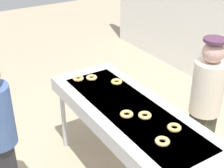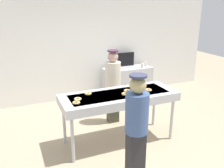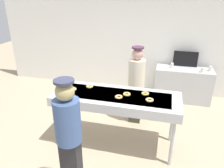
# 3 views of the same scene
# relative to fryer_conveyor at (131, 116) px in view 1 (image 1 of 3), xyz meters

# --- Properties ---
(fryer_conveyor) EXTENTS (2.17, 0.80, 0.99)m
(fryer_conveyor) POSITION_rel_fryer_conveyor_xyz_m (0.00, 0.00, 0.00)
(fryer_conveyor) COLOR #B7BABF
(fryer_conveyor) RESTS_ON ground
(glazed_donut_0) EXTENTS (0.13, 0.13, 0.04)m
(glazed_donut_0) POSITION_rel_fryer_conveyor_xyz_m (0.57, -0.08, 0.10)
(glazed_donut_0) COLOR #E3B76C
(glazed_donut_0) RESTS_ON fryer_conveyor
(glazed_donut_1) EXTENTS (0.17, 0.17, 0.04)m
(glazed_donut_1) POSITION_rel_fryer_conveyor_xyz_m (-0.85, -0.15, 0.10)
(glazed_donut_1) COLOR #EBAD60
(glazed_donut_1) RESTS_ON fryer_conveyor
(glazed_donut_2) EXTENTS (0.16, 0.16, 0.04)m
(glazed_donut_2) POSITION_rel_fryer_conveyor_xyz_m (0.48, 0.14, 0.10)
(glazed_donut_2) COLOR #DCB65D
(glazed_donut_2) RESTS_ON fryer_conveyor
(glazed_donut_3) EXTENTS (0.16, 0.16, 0.04)m
(glazed_donut_3) POSITION_rel_fryer_conveyor_xyz_m (-0.54, 0.18, 0.10)
(glazed_donut_3) COLOR #DCBB5D
(glazed_donut_3) RESTS_ON fryer_conveyor
(glazed_donut_4) EXTENTS (0.16, 0.16, 0.04)m
(glazed_donut_4) POSITION_rel_fryer_conveyor_xyz_m (0.07, -0.10, 0.10)
(glazed_donut_4) COLOR #E6B563
(glazed_donut_4) RESTS_ON fryer_conveyor
(glazed_donut_5) EXTENTS (0.18, 0.18, 0.04)m
(glazed_donut_5) POSITION_rel_fryer_conveyor_xyz_m (0.18, 0.03, 0.10)
(glazed_donut_5) COLOR #EEB961
(glazed_donut_5) RESTS_ON fryer_conveyor
(glazed_donut_6) EXTENTS (0.16, 0.16, 0.04)m
(glazed_donut_6) POSITION_rel_fryer_conveyor_xyz_m (-0.79, -0.01, 0.10)
(glazed_donut_6) COLOR #DEBC6D
(glazed_donut_6) RESTS_ON fryer_conveyor
(worker_baker) EXTENTS (0.33, 0.33, 1.64)m
(worker_baker) POSITION_rel_fryer_conveyor_xyz_m (0.22, 0.82, 0.02)
(worker_baker) COLOR #3B3B2B
(worker_baker) RESTS_ON ground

